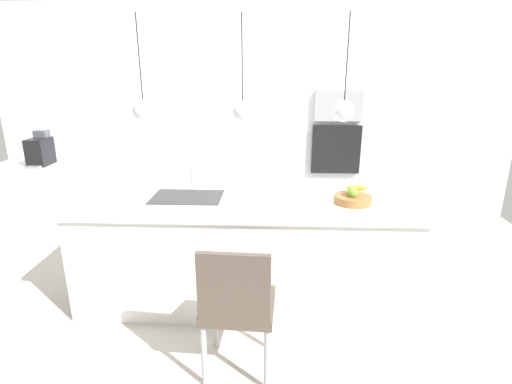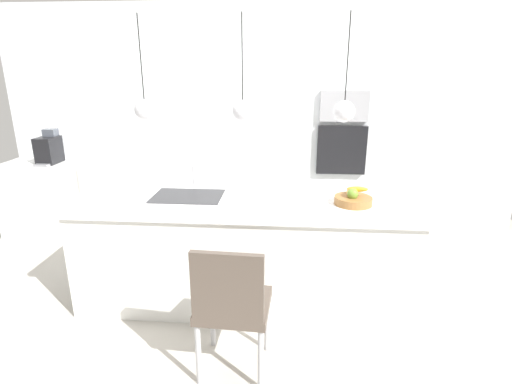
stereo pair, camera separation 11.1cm
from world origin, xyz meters
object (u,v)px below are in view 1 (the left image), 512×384
(oven, at_px, (336,149))
(microwave, at_px, (339,106))
(fruit_bowl, at_px, (353,197))
(chair_near, at_px, (237,303))
(coffee_machine, at_px, (40,151))

(oven, bearing_deg, microwave, 0.00)
(fruit_bowl, relative_size, oven, 0.51)
(chair_near, bearing_deg, microwave, 69.02)
(microwave, distance_m, chair_near, 2.82)
(fruit_bowl, distance_m, microwave, 1.76)
(chair_near, bearing_deg, coffee_machine, 138.02)
(microwave, relative_size, chair_near, 0.59)
(coffee_machine, height_order, microwave, microwave)
(oven, bearing_deg, fruit_bowl, -94.09)
(fruit_bowl, distance_m, chair_near, 1.23)
(oven, bearing_deg, chair_near, -110.98)
(microwave, xyz_separation_m, oven, (0.00, 0.00, -0.50))
(coffee_machine, height_order, chair_near, coffee_machine)
(microwave, bearing_deg, chair_near, -110.98)
(fruit_bowl, bearing_deg, coffee_machine, 157.00)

